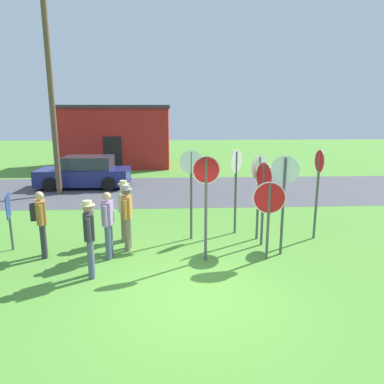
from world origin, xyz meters
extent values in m
plane|color=#518E33|center=(0.00, 0.00, 0.00)|extent=(80.00, 80.00, 0.00)
cube|color=#4C4C51|center=(0.00, 9.86, 0.00)|extent=(60.00, 6.40, 0.01)
cube|color=#B2231E|center=(-4.17, 17.52, 1.89)|extent=(6.92, 3.56, 3.79)
cube|color=#383333|center=(-4.17, 17.52, 3.89)|extent=(7.12, 3.76, 0.20)
cube|color=black|center=(-4.17, 15.72, 1.05)|extent=(1.10, 0.08, 2.10)
cylinder|color=brown|center=(-5.48, 9.30, 4.44)|extent=(0.24, 0.24, 8.88)
cube|color=navy|center=(-4.73, 10.75, 0.53)|extent=(4.32, 1.85, 0.76)
cube|color=#2D333D|center=(-4.48, 10.75, 1.21)|extent=(2.25, 1.55, 0.60)
cylinder|color=black|center=(-6.08, 9.87, 0.32)|extent=(0.64, 0.23, 0.64)
cylinder|color=black|center=(-6.06, 11.67, 0.32)|extent=(0.64, 0.23, 0.64)
cylinder|color=black|center=(-3.41, 9.84, 0.32)|extent=(0.64, 0.23, 0.64)
cylinder|color=black|center=(-3.39, 11.64, 0.32)|extent=(0.64, 0.23, 0.64)
cylinder|color=#474C4C|center=(1.90, 1.82, 0.95)|extent=(0.08, 0.08, 1.90)
cylinder|color=white|center=(1.90, 1.82, 1.57)|extent=(0.78, 0.12, 0.79)
cylinder|color=red|center=(1.90, 1.81, 1.57)|extent=(0.73, 0.12, 0.73)
cylinder|color=#474C4C|center=(1.99, 3.27, 1.19)|extent=(0.10, 0.10, 2.37)
cylinder|color=white|center=(1.99, 3.27, 2.08)|extent=(0.54, 0.46, 0.70)
cylinder|color=red|center=(1.98, 3.27, 2.08)|extent=(0.51, 0.43, 0.65)
cylinder|color=#474C4C|center=(0.38, 1.82, 1.27)|extent=(0.07, 0.07, 2.53)
cylinder|color=white|center=(0.38, 1.82, 2.26)|extent=(0.66, 0.04, 0.66)
cylinder|color=red|center=(0.38, 1.81, 2.26)|extent=(0.61, 0.04, 0.61)
cylinder|color=#474C4C|center=(1.44, 3.82, 1.23)|extent=(0.11, 0.11, 2.47)
cylinder|color=white|center=(1.44, 3.82, 2.18)|extent=(0.43, 0.57, 0.69)
cylinder|color=red|center=(1.43, 3.82, 2.18)|extent=(0.40, 0.53, 0.64)
cylinder|color=#474C4C|center=(0.11, 3.41, 1.25)|extent=(0.08, 0.14, 2.49)
cylinder|color=white|center=(0.11, 3.41, 2.23)|extent=(0.65, 0.06, 0.64)
cylinder|color=red|center=(0.11, 3.42, 2.23)|extent=(0.60, 0.06, 0.60)
cylinder|color=#474C4C|center=(3.65, 3.23, 1.26)|extent=(0.07, 0.07, 2.51)
cylinder|color=white|center=(3.65, 3.23, 2.25)|extent=(0.01, 0.64, 0.64)
cylinder|color=red|center=(3.64, 3.23, 2.25)|extent=(0.02, 0.60, 0.60)
cylinder|color=#474C4C|center=(2.01, 2.79, 1.12)|extent=(0.09, 0.09, 2.23)
cylinder|color=white|center=(2.01, 2.79, 1.90)|extent=(0.25, 0.77, 0.80)
cylinder|color=red|center=(2.00, 2.79, 1.90)|extent=(0.24, 0.71, 0.74)
cylinder|color=#474C4C|center=(2.34, 2.11, 1.25)|extent=(0.11, 0.13, 2.49)
cylinder|color=white|center=(2.34, 2.11, 2.20)|extent=(0.64, 0.32, 0.70)
cylinder|color=red|center=(2.35, 2.12, 2.20)|extent=(0.59, 0.30, 0.65)
cylinder|color=#2D2D33|center=(-3.70, 2.35, 0.44)|extent=(0.14, 0.14, 0.88)
cylinder|color=#2D2D33|center=(-3.62, 2.14, 0.44)|extent=(0.14, 0.14, 0.88)
cube|color=#B27533|center=(-3.66, 2.25, 1.17)|extent=(0.33, 0.41, 0.58)
cylinder|color=#B27533|center=(-3.74, 2.47, 1.15)|extent=(0.09, 0.09, 0.52)
cylinder|color=#B27533|center=(-3.58, 2.02, 1.15)|extent=(0.09, 0.09, 0.52)
sphere|color=tan|center=(-3.66, 2.25, 1.58)|extent=(0.21, 0.21, 0.21)
cube|color=#232328|center=(-3.82, 2.19, 1.19)|extent=(0.22, 0.29, 0.40)
cylinder|color=#4C5670|center=(-2.00, 2.21, 0.44)|extent=(0.14, 0.14, 0.88)
cylinder|color=#4C5670|center=(-2.01, 1.99, 0.44)|extent=(0.14, 0.14, 0.88)
cube|color=#9E7AB2|center=(-2.00, 2.10, 1.17)|extent=(0.24, 0.37, 0.58)
cylinder|color=#9E7AB2|center=(-1.99, 2.34, 1.15)|extent=(0.09, 0.09, 0.52)
cylinder|color=#9E7AB2|center=(-2.02, 1.86, 1.15)|extent=(0.09, 0.09, 0.52)
sphere|color=tan|center=(-2.00, 2.10, 1.58)|extent=(0.21, 0.21, 0.21)
cylinder|color=#7A6B56|center=(-1.74, 3.41, 0.44)|extent=(0.14, 0.14, 0.88)
cylinder|color=#7A6B56|center=(-1.80, 3.20, 0.44)|extent=(0.14, 0.14, 0.88)
cube|color=beige|center=(-1.77, 3.31, 1.17)|extent=(0.30, 0.40, 0.58)
cylinder|color=beige|center=(-1.71, 3.54, 1.15)|extent=(0.09, 0.09, 0.52)
cylinder|color=beige|center=(-1.83, 3.07, 1.15)|extent=(0.09, 0.09, 0.52)
sphere|color=tan|center=(-1.77, 3.31, 1.58)|extent=(0.21, 0.21, 0.21)
cylinder|color=beige|center=(-1.77, 3.31, 1.64)|extent=(0.31, 0.32, 0.02)
cylinder|color=beige|center=(-1.77, 3.31, 1.69)|extent=(0.19, 0.19, 0.09)
cylinder|color=#7A6B56|center=(-1.60, 2.74, 0.44)|extent=(0.14, 0.14, 0.88)
cylinder|color=#7A6B56|center=(-1.61, 2.52, 0.44)|extent=(0.14, 0.14, 0.88)
cube|color=#B27533|center=(-1.61, 2.63, 1.17)|extent=(0.25, 0.38, 0.58)
cylinder|color=#B27533|center=(-1.59, 2.87, 1.15)|extent=(0.09, 0.09, 0.52)
cylinder|color=#B27533|center=(-1.62, 2.39, 1.15)|extent=(0.09, 0.09, 0.52)
sphere|color=brown|center=(-1.61, 2.63, 1.58)|extent=(0.21, 0.21, 0.21)
cylinder|color=gray|center=(-1.61, 2.63, 1.64)|extent=(0.31, 0.32, 0.02)
cylinder|color=gray|center=(-1.61, 2.63, 1.69)|extent=(0.19, 0.19, 0.09)
cylinder|color=#4C5670|center=(-2.24, 1.18, 0.44)|extent=(0.14, 0.14, 0.88)
cylinder|color=#4C5670|center=(-2.20, 0.97, 0.44)|extent=(0.14, 0.14, 0.88)
cube|color=#333338|center=(-2.22, 1.08, 1.17)|extent=(0.29, 0.40, 0.58)
cylinder|color=#333338|center=(-2.27, 1.31, 1.15)|extent=(0.09, 0.09, 0.52)
cylinder|color=#333338|center=(-2.17, 0.84, 1.15)|extent=(0.09, 0.09, 0.52)
sphere|color=#9E7051|center=(-2.22, 1.08, 1.58)|extent=(0.21, 0.21, 0.21)
cylinder|color=beige|center=(-2.22, 1.08, 1.64)|extent=(0.32, 0.31, 0.02)
cylinder|color=beige|center=(-2.22, 1.08, 1.69)|extent=(0.19, 0.19, 0.09)
cylinder|color=#4C4C51|center=(-4.67, 2.76, 0.75)|extent=(0.06, 0.06, 1.50)
cube|color=#1E389E|center=(-4.67, 2.76, 1.20)|extent=(0.19, 0.58, 0.60)
camera|label=1|loc=(-0.36, -6.30, 3.58)|focal=33.09mm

